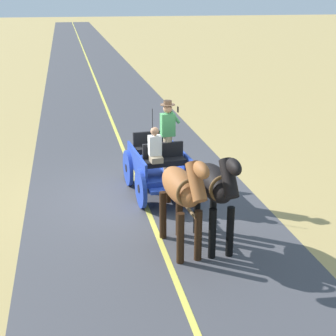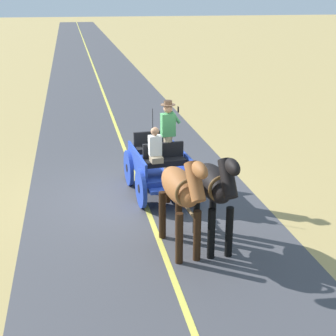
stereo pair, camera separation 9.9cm
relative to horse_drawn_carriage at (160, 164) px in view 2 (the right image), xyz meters
name	(u,v)px [view 2 (the right image)]	position (x,y,z in m)	size (l,w,h in m)	color
ground_plane	(142,195)	(0.48, 0.02, -0.82)	(200.00, 200.00, 0.00)	tan
road_surface	(142,195)	(0.48, 0.02, -0.81)	(5.77, 160.00, 0.01)	#424247
road_centre_stripe	(142,195)	(0.48, 0.02, -0.81)	(0.12, 160.00, 0.00)	#DBCC4C
horse_drawn_carriage	(160,164)	(0.00, 0.00, 0.00)	(1.58, 4.52, 2.50)	#1E3899
horse_near_side	(215,187)	(-0.57, 3.00, 0.51)	(0.59, 2.13, 2.21)	black
horse_off_side	(181,190)	(0.13, 3.05, 0.51)	(0.74, 2.14, 2.21)	brown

